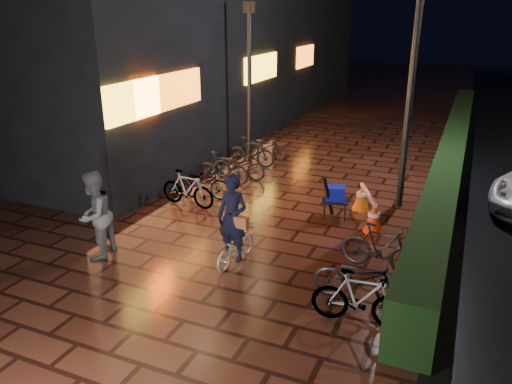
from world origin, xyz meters
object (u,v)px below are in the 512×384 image
at_px(bystander_person, 95,215).
at_px(traffic_barrier, 367,207).
at_px(cyclist, 234,231).
at_px(cart_assembly, 335,195).

xyz_separation_m(bystander_person, traffic_barrier, (4.45, 3.87, -0.53)).
bearing_deg(bystander_person, cyclist, 99.47).
height_order(cyclist, cart_assembly, cyclist).
height_order(bystander_person, cart_assembly, bystander_person).
bearing_deg(traffic_barrier, cart_assembly, -166.16).
bearing_deg(cart_assembly, bystander_person, -135.29).
bearing_deg(bystander_person, traffic_barrier, 123.47).
xyz_separation_m(cyclist, cart_assembly, (1.15, 2.90, -0.10)).
distance_m(bystander_person, cart_assembly, 5.25).
distance_m(bystander_person, traffic_barrier, 5.92).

